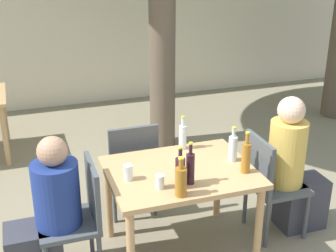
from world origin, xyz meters
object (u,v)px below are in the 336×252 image
(dining_table_front, at_px, (180,181))
(patio_chair_0, at_px, (79,213))
(patio_chair_1, at_px, (269,180))
(amber_bottle_5, at_px, (246,157))
(person_seated_1, at_px, (294,172))
(drinking_glass_0, at_px, (160,182))
(drinking_glass_1, at_px, (128,172))
(wine_bottle_2, at_px, (180,172))
(wine_bottle_1, at_px, (190,168))
(patio_chair_2, at_px, (131,163))
(water_bottle_0, at_px, (233,148))
(water_bottle_4, at_px, (183,136))
(person_seated_0, at_px, (46,220))
(amber_bottle_3, at_px, (181,181))

(dining_table_front, xyz_separation_m, patio_chair_0, (-0.80, 0.00, -0.13))
(patio_chair_1, bearing_deg, amber_bottle_5, 119.32)
(patio_chair_1, height_order, person_seated_1, person_seated_1)
(drinking_glass_0, xyz_separation_m, drinking_glass_1, (-0.18, 0.19, 0.01))
(wine_bottle_2, bearing_deg, dining_table_front, 69.33)
(drinking_glass_1, bearing_deg, amber_bottle_5, -10.87)
(dining_table_front, distance_m, wine_bottle_1, 0.31)
(amber_bottle_5, bearing_deg, person_seated_1, 18.31)
(patio_chair_2, height_order, wine_bottle_2, wine_bottle_2)
(wine_bottle_2, distance_m, drinking_glass_1, 0.40)
(patio_chair_0, distance_m, drinking_glass_0, 0.66)
(patio_chair_1, relative_size, water_bottle_0, 3.13)
(wine_bottle_2, bearing_deg, patio_chair_1, 16.00)
(water_bottle_0, distance_m, water_bottle_4, 0.45)
(patio_chair_0, distance_m, wine_bottle_1, 0.89)
(patio_chair_1, xyz_separation_m, person_seated_0, (-1.83, -0.00, -0.01))
(patio_chair_2, bearing_deg, wine_bottle_2, 97.92)
(person_seated_0, bearing_deg, patio_chair_1, 90.00)
(amber_bottle_3, height_order, amber_bottle_5, amber_bottle_5)
(wine_bottle_1, xyz_separation_m, water_bottle_4, (0.16, 0.58, -0.01))
(amber_bottle_5, bearing_deg, wine_bottle_2, -173.22)
(drinking_glass_1, bearing_deg, wine_bottle_2, -36.02)
(water_bottle_0, bearing_deg, wine_bottle_1, -152.51)
(water_bottle_0, bearing_deg, drinking_glass_0, -161.21)
(water_bottle_0, xyz_separation_m, drinking_glass_0, (-0.68, -0.23, -0.06))
(wine_bottle_1, height_order, drinking_glass_1, wine_bottle_1)
(wine_bottle_1, distance_m, amber_bottle_3, 0.19)
(patio_chair_1, distance_m, person_seated_1, 0.24)
(water_bottle_4, bearing_deg, person_seated_0, -163.11)
(water_bottle_0, bearing_deg, dining_table_front, -177.72)
(wine_bottle_1, xyz_separation_m, drinking_glass_0, (-0.23, 0.00, -0.08))
(wine_bottle_2, relative_size, amber_bottle_3, 1.09)
(drinking_glass_0, bearing_deg, person_seated_1, 9.62)
(patio_chair_2, xyz_separation_m, water_bottle_4, (0.38, -0.31, 0.34))
(person_seated_1, relative_size, water_bottle_4, 4.23)
(person_seated_1, xyz_separation_m, water_bottle_0, (-0.58, 0.02, 0.31))
(person_seated_1, bearing_deg, wine_bottle_2, 102.78)
(dining_table_front, bearing_deg, patio_chair_0, 180.00)
(patio_chair_1, distance_m, drinking_glass_0, 1.09)
(water_bottle_4, relative_size, amber_bottle_5, 0.88)
(patio_chair_0, relative_size, patio_chair_2, 1.00)
(person_seated_1, distance_m, wine_bottle_2, 1.20)
(person_seated_1, height_order, amber_bottle_5, person_seated_1)
(person_seated_0, bearing_deg, wine_bottle_1, 78.05)
(patio_chair_0, distance_m, amber_bottle_5, 1.32)
(amber_bottle_3, bearing_deg, dining_table_front, 70.25)
(wine_bottle_2, bearing_deg, drinking_glass_0, 163.44)
(patio_chair_1, xyz_separation_m, drinking_glass_1, (-1.21, -0.02, 0.29))
(wine_bottle_2, bearing_deg, drinking_glass_1, 143.98)
(dining_table_front, distance_m, patio_chair_2, 0.72)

